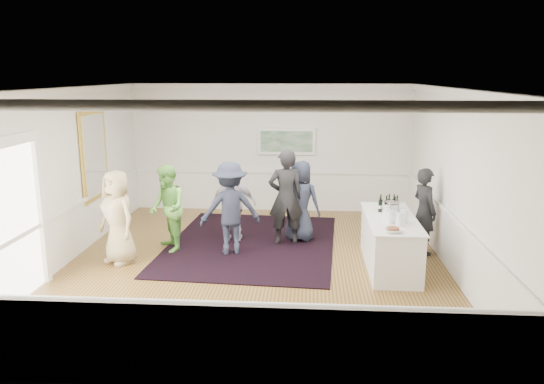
# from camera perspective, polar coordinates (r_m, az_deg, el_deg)

# --- Properties ---
(floor) EXTENTS (8.00, 8.00, 0.00)m
(floor) POSITION_cam_1_polar(r_m,az_deg,el_deg) (9.90, -1.81, -7.71)
(floor) COLOR olive
(floor) RESTS_ON ground
(ceiling) EXTENTS (7.00, 8.00, 0.02)m
(ceiling) POSITION_cam_1_polar(r_m,az_deg,el_deg) (9.28, -1.95, 11.14)
(ceiling) COLOR white
(ceiling) RESTS_ON wall_back
(wall_left) EXTENTS (0.02, 8.00, 3.20)m
(wall_left) POSITION_cam_1_polar(r_m,az_deg,el_deg) (10.41, -21.42, 1.57)
(wall_left) COLOR white
(wall_left) RESTS_ON floor
(wall_right) EXTENTS (0.02, 8.00, 3.20)m
(wall_right) POSITION_cam_1_polar(r_m,az_deg,el_deg) (9.75, 19.05, 1.06)
(wall_right) COLOR white
(wall_right) RESTS_ON floor
(wall_back) EXTENTS (7.00, 0.02, 3.20)m
(wall_back) POSITION_cam_1_polar(r_m,az_deg,el_deg) (13.39, -0.15, 4.75)
(wall_back) COLOR white
(wall_back) RESTS_ON floor
(wall_front) EXTENTS (7.00, 0.02, 3.20)m
(wall_front) POSITION_cam_1_polar(r_m,az_deg,el_deg) (5.63, -6.01, -6.56)
(wall_front) COLOR white
(wall_front) RESTS_ON floor
(wainscoting) EXTENTS (7.00, 8.00, 1.00)m
(wainscoting) POSITION_cam_1_polar(r_m,az_deg,el_deg) (9.73, -1.83, -4.95)
(wainscoting) COLOR white
(wainscoting) RESTS_ON floor
(mirror) EXTENTS (0.05, 1.25, 1.85)m
(mirror) POSITION_cam_1_polar(r_m,az_deg,el_deg) (11.53, -18.57, 3.80)
(mirror) COLOR gold
(mirror) RESTS_ON wall_left
(doorway) EXTENTS (0.10, 1.78, 2.56)m
(doorway) POSITION_cam_1_polar(r_m,az_deg,el_deg) (8.78, -26.22, -2.02)
(doorway) COLOR white
(doorway) RESTS_ON wall_left
(landscape_painting) EXTENTS (1.44, 0.06, 0.66)m
(landscape_painting) POSITION_cam_1_polar(r_m,az_deg,el_deg) (13.29, 1.57, 5.47)
(landscape_painting) COLOR white
(landscape_painting) RESTS_ON wall_back
(area_rug) EXTENTS (3.61, 4.58, 0.02)m
(area_rug) POSITION_cam_1_polar(r_m,az_deg,el_deg) (11.00, -2.19, -5.54)
(area_rug) COLOR black
(area_rug) RESTS_ON floor
(serving_table) EXTENTS (0.87, 2.29, 0.93)m
(serving_table) POSITION_cam_1_polar(r_m,az_deg,el_deg) (9.83, 12.56, -5.28)
(serving_table) COLOR silver
(serving_table) RESTS_ON floor
(bartender) EXTENTS (0.62, 0.73, 1.69)m
(bartender) POSITION_cam_1_polar(r_m,az_deg,el_deg) (10.64, 16.05, -1.99)
(bartender) COLOR black
(bartender) RESTS_ON floor
(guest_tan) EXTENTS (1.02, 0.95, 1.74)m
(guest_tan) POSITION_cam_1_polar(r_m,az_deg,el_deg) (10.10, -16.28, -2.61)
(guest_tan) COLOR tan
(guest_tan) RESTS_ON floor
(guest_green) EXTENTS (0.97, 1.05, 1.72)m
(guest_green) POSITION_cam_1_polar(r_m,az_deg,el_deg) (10.57, -11.20, -1.74)
(guest_green) COLOR #72C850
(guest_green) RESTS_ON floor
(guest_lilac) EXTENTS (0.95, 0.45, 1.58)m
(guest_lilac) POSITION_cam_1_polar(r_m,az_deg,el_deg) (11.03, -4.15, -1.31)
(guest_lilac) COLOR #BBB1C7
(guest_lilac) RESTS_ON floor
(guest_dark_a) EXTENTS (1.31, 0.98, 1.81)m
(guest_dark_a) POSITION_cam_1_polar(r_m,az_deg,el_deg) (10.23, -4.53, -1.77)
(guest_dark_a) COLOR #222738
(guest_dark_a) RESTS_ON floor
(guest_dark_b) EXTENTS (0.79, 0.59, 1.96)m
(guest_dark_b) POSITION_cam_1_polar(r_m,az_deg,el_deg) (10.76, 1.49, -0.58)
(guest_dark_b) COLOR black
(guest_dark_b) RESTS_ON floor
(guest_navy) EXTENTS (0.96, 0.79, 1.69)m
(guest_navy) POSITION_cam_1_polar(r_m,az_deg,el_deg) (11.03, 3.07, -0.98)
(guest_navy) COLOR #222738
(guest_navy) RESTS_ON floor
(wine_bottles) EXTENTS (0.39, 0.27, 0.31)m
(wine_bottles) POSITION_cam_1_polar(r_m,az_deg,el_deg) (10.14, 12.46, -1.11)
(wine_bottles) COLOR black
(wine_bottles) RESTS_ON serving_table
(juice_pitchers) EXTENTS (0.40, 0.61, 0.24)m
(juice_pitchers) POSITION_cam_1_polar(r_m,az_deg,el_deg) (9.38, 12.92, -2.48)
(juice_pitchers) COLOR #90BF44
(juice_pitchers) RESTS_ON serving_table
(ice_bucket) EXTENTS (0.26, 0.26, 0.25)m
(ice_bucket) POSITION_cam_1_polar(r_m,az_deg,el_deg) (9.85, 12.79, -1.77)
(ice_bucket) COLOR silver
(ice_bucket) RESTS_ON serving_table
(nut_bowl) EXTENTS (0.28, 0.28, 0.07)m
(nut_bowl) POSITION_cam_1_polar(r_m,az_deg,el_deg) (8.82, 12.90, -3.98)
(nut_bowl) COLOR white
(nut_bowl) RESTS_ON serving_table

